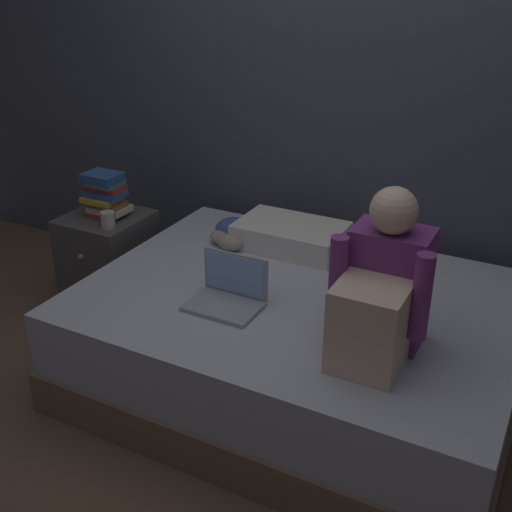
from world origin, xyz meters
name	(u,v)px	position (x,y,z in m)	size (l,w,h in m)	color
ground_plane	(231,407)	(0.00, 0.00, 0.00)	(8.00, 8.00, 0.00)	brown
wall_back	(340,74)	(0.00, 1.20, 1.35)	(5.60, 0.10, 2.70)	#424751
bed	(298,341)	(0.20, 0.30, 0.25)	(2.00, 1.50, 0.51)	#7A6047
nightstand	(110,262)	(-1.10, 0.50, 0.29)	(0.44, 0.46, 0.58)	#474442
person_sitting	(381,293)	(0.65, 0.03, 0.77)	(0.39, 0.44, 0.66)	#75337A
laptop	(228,293)	(-0.04, 0.07, 0.57)	(0.32, 0.23, 0.22)	#9EA0A5
pillow	(291,235)	(-0.05, 0.75, 0.58)	(0.56, 0.36, 0.13)	silver
book_stack	(105,195)	(-1.09, 0.50, 0.71)	(0.23, 0.18, 0.26)	#9E2D28
mug	(108,220)	(-0.97, 0.38, 0.63)	(0.08, 0.08, 0.09)	#BCB2A3
clothes_pile	(232,233)	(-0.36, 0.65, 0.57)	(0.23, 0.28, 0.12)	#3D4C8E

